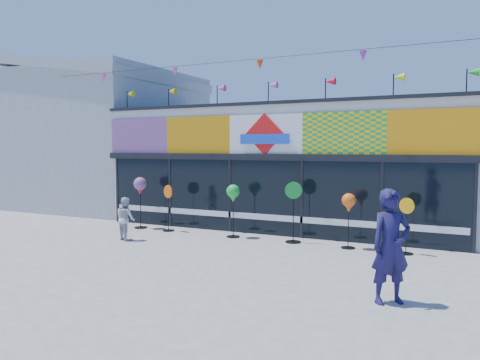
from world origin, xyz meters
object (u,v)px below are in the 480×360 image
Objects in this scene: spinner_3 at (293,211)px; spinner_4 at (349,204)px; spinner_2 at (233,195)px; spinner_5 at (406,224)px; spinner_0 at (140,187)px; spinner_1 at (168,207)px; child at (126,218)px; adult_man at (391,246)px.

spinner_3 is 1.61m from spinner_4.
spinner_2 is 1.11× the size of spinner_5.
spinner_4 is at bearing -2.82° from spinner_3.
spinner_0 is at bearing 179.16° from spinner_5.
spinner_3 reaches higher than spinner_5.
spinner_1 is at bearing -179.40° from spinner_3.
spinner_4 is at bearing -0.48° from spinner_2.
spinner_3 reaches higher than child.
spinner_2 reaches higher than spinner_5.
spinner_2 is 1.07× the size of spinner_4.
spinner_0 is 2.12m from child.
spinner_3 is 3.06m from spinner_5.
spinner_1 is 1.77m from child.
spinner_5 is 1.14× the size of child.
spinner_4 is 6.36m from child.
adult_man is at bearing -25.71° from spinner_0.
spinner_5 is at bearing -0.57° from spinner_1.
spinner_4 is 1.18× the size of child.
child is at bearing -64.22° from spinner_0.
spinner_4 is (6.97, -0.08, -0.18)m from spinner_0.
spinner_1 is at bearing -2.53° from spinner_0.
spinner_1 is 0.75× the size of adult_man.
spinner_0 is at bearing 114.55° from adult_man.
adult_man is at bearing -28.75° from spinner_1.
spinner_1 is 1.19× the size of child.
spinner_4 is 0.74× the size of adult_man.
spinner_3 is 0.87× the size of adult_man.
spinner_1 is 4.24m from spinner_3.
spinner_0 is 8.46m from spinner_5.
spinner_5 is at bearing -1.53° from spinner_4.
spinner_0 is at bearing 179.10° from spinner_2.
adult_man reaches higher than spinner_5.
spinner_0 reaches higher than spinner_4.
child is (-7.57, -1.67, -0.13)m from spinner_5.
spinner_2 is at bearing -0.10° from spinner_1.
spinner_2 is (3.50, -0.06, -0.09)m from spinner_0.
spinner_3 is 1.21× the size of spinner_5.
spinner_0 is 6.97m from spinner_4.
spinner_5 is (1.47, -0.04, -0.43)m from spinner_4.
spinner_3 reaches higher than spinner_0.
spinner_3 is (4.24, 0.04, 0.13)m from spinner_1.
spinner_3 reaches higher than spinner_4.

